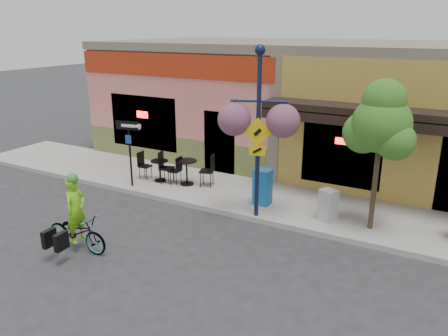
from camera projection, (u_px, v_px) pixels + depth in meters
name	position (u px, v px, depth m)	size (l,w,h in m)	color
ground	(256.00, 232.00, 11.23)	(90.00, 90.00, 0.00)	#2D2D30
sidewalk	(285.00, 203.00, 12.87)	(24.00, 3.00, 0.15)	#9E9B93
curb	(265.00, 221.00, 11.67)	(24.00, 0.12, 0.15)	#A8A59E
building	(339.00, 103.00, 16.79)	(18.20, 8.20, 4.50)	#DA746B
bicycle	(77.00, 232.00, 10.23)	(0.59, 1.69, 0.89)	maroon
cyclist_rider	(77.00, 220.00, 10.10)	(0.57, 0.37, 1.55)	#76DE17
lamp_post	(258.00, 135.00, 11.17)	(1.43, 0.57, 4.50)	#131D3C
one_way_sign	(130.00, 154.00, 13.75)	(0.81, 0.18, 2.12)	black
cafe_set_left	(160.00, 168.00, 14.38)	(1.53, 0.77, 0.92)	black
cafe_set_right	(187.00, 169.00, 14.04)	(1.77, 0.89, 1.06)	black
newspaper_box_blue	(263.00, 187.00, 12.48)	(0.47, 0.41, 1.04)	#1B65A7
newspaper_box_grey	(328.00, 205.00, 11.43)	(0.40, 0.36, 0.86)	#ABABAB
street_tree	(378.00, 156.00, 10.53)	(1.49, 1.49, 3.81)	#3D7A26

